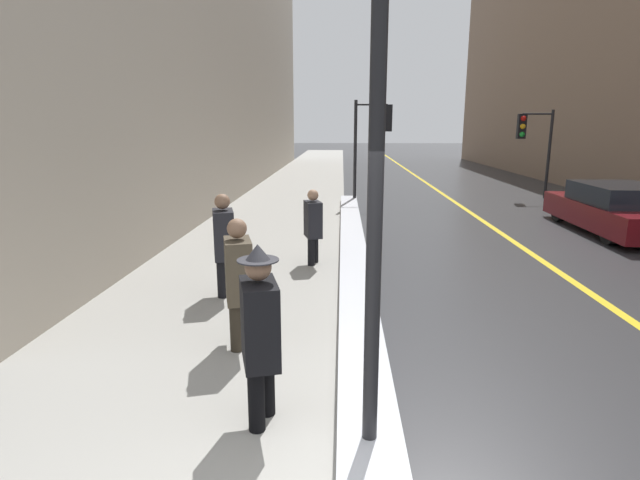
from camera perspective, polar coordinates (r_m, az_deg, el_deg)
The scene contains 13 objects.
sidewalk_slab at distance 18.38m, azimuth -3.50°, elevation 4.51°, with size 4.00×80.00×0.01m.
road_centre_stripe at distance 18.73m, azimuth 15.13°, elevation 4.23°, with size 0.16×80.00×0.00m.
snow_bank_curb at distance 10.22m, azimuth 3.86°, elevation -1.75°, with size 0.55×16.59×0.19m.
building_facade_left at distance 24.56m, azimuth -15.18°, elevation 23.58°, with size 6.00×36.00×14.82m.
building_facade_right at distance 28.54m, azimuth 31.59°, elevation 18.53°, with size 6.00×36.00×12.77m.
lamp_post at distance 3.65m, azimuth 6.64°, elevation 16.90°, with size 0.28×0.28×4.90m.
traffic_light_near at distance 17.74m, azimuth 6.34°, elevation 12.43°, with size 1.31×0.40×3.55m.
traffic_light_far at distance 20.45m, azimuth 23.03°, elevation 10.96°, with size 1.31×0.32×3.27m.
pedestrian_in_fedora at distance 4.50m, azimuth -6.88°, elevation -10.04°, with size 0.43×0.58×1.69m.
pedestrian_with_shoulder_bag at distance 6.10m, azimuth -9.27°, elevation -4.24°, with size 0.43×0.76×1.62m.
pedestrian_nearside at distance 8.02m, azimuth -10.93°, elevation -0.01°, with size 0.44×0.60×1.65m.
pedestrian_trailing at distance 9.71m, azimuth -0.81°, elevation 1.92°, with size 0.40×0.54×1.49m.
parked_car_maroon at distance 14.83m, azimuth 30.79°, elevation 3.02°, with size 1.95×4.72×1.25m.
Camera 1 is at (-0.09, -3.09, 2.67)m, focal length 28.00 mm.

